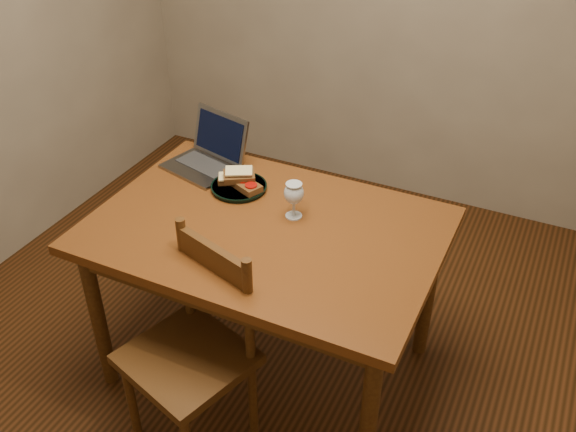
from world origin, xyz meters
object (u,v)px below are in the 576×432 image
at_px(table, 266,244).
at_px(laptop, 209,152).
at_px(chair, 191,344).
at_px(plate, 239,187).
at_px(milk_glass, 294,200).

distance_m(table, laptop, 0.55).
relative_size(table, chair, 2.56).
bearing_deg(chair, table, 96.40).
bearing_deg(laptop, plate, -16.03).
xyz_separation_m(chair, plate, (-0.14, 0.61, 0.27)).
height_order(table, milk_glass, milk_glass).
distance_m(milk_glass, laptop, 0.54).
xyz_separation_m(table, laptop, (-0.43, 0.31, 0.14)).
distance_m(table, plate, 0.30).
bearing_deg(chair, plate, 119.83).
bearing_deg(chair, laptop, 132.70).
relative_size(chair, milk_glass, 3.42).
xyz_separation_m(table, milk_glass, (0.07, 0.10, 0.16)).
bearing_deg(laptop, chair, -49.96).
height_order(chair, plate, chair).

